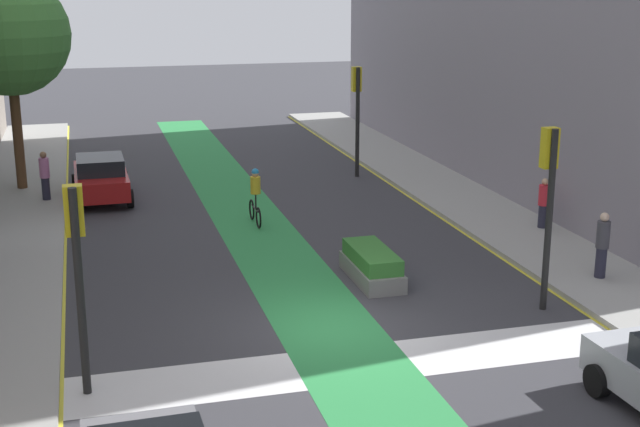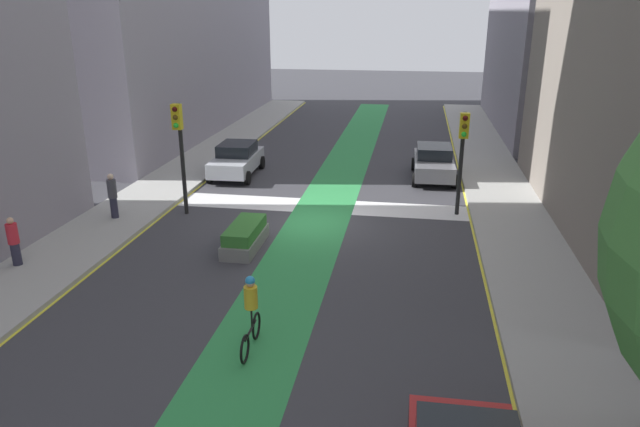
{
  "view_description": "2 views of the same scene",
  "coord_description": "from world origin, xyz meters",
  "px_view_note": "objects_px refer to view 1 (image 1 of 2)",
  "views": [
    {
      "loc": [
        -5.2,
        -17.92,
        7.79
      ],
      "look_at": [
        0.74,
        3.96,
        1.59
      ],
      "focal_mm": 49.44,
      "sensor_mm": 36.0,
      "label": 1
    },
    {
      "loc": [
        -3.65,
        20.49,
        7.65
      ],
      "look_at": [
        -0.71,
        2.61,
        1.31
      ],
      "focal_mm": 32.61,
      "sensor_mm": 36.0,
      "label": 2
    }
  ],
  "objects_px": {
    "traffic_signal_near_left": "(77,250)",
    "pedestrian_sidewalk_left_a": "(45,175)",
    "median_planter": "(372,265)",
    "car_red_left_far": "(101,177)",
    "traffic_signal_far_right": "(357,100)",
    "traffic_signal_near_right": "(549,184)",
    "pedestrian_sidewalk_right_b": "(602,244)",
    "cyclist_in_lane": "(255,195)",
    "street_tree_near": "(9,35)",
    "pedestrian_sidewalk_right_a": "(544,203)"
  },
  "relations": [
    {
      "from": "traffic_signal_near_right",
      "to": "pedestrian_sidewalk_right_b",
      "type": "distance_m",
      "value": 3.32
    },
    {
      "from": "pedestrian_sidewalk_right_b",
      "to": "street_tree_near",
      "type": "distance_m",
      "value": 21.28
    },
    {
      "from": "traffic_signal_near_left",
      "to": "traffic_signal_far_right",
      "type": "bearing_deg",
      "value": 57.14
    },
    {
      "from": "traffic_signal_near_right",
      "to": "pedestrian_sidewalk_left_a",
      "type": "height_order",
      "value": "traffic_signal_near_right"
    },
    {
      "from": "traffic_signal_near_left",
      "to": "pedestrian_sidewalk_left_a",
      "type": "bearing_deg",
      "value": 94.31
    },
    {
      "from": "pedestrian_sidewalk_right_b",
      "to": "median_planter",
      "type": "distance_m",
      "value": 5.96
    },
    {
      "from": "cyclist_in_lane",
      "to": "pedestrian_sidewalk_right_a",
      "type": "bearing_deg",
      "value": -20.56
    },
    {
      "from": "pedestrian_sidewalk_left_a",
      "to": "car_red_left_far",
      "type": "bearing_deg",
      "value": 3.83
    },
    {
      "from": "street_tree_near",
      "to": "traffic_signal_near_left",
      "type": "bearing_deg",
      "value": -83.19
    },
    {
      "from": "traffic_signal_far_right",
      "to": "cyclist_in_lane",
      "type": "distance_m",
      "value": 8.12
    },
    {
      "from": "traffic_signal_far_right",
      "to": "cyclist_in_lane",
      "type": "xyz_separation_m",
      "value": [
        -5.22,
        -5.88,
        -2.04
      ]
    },
    {
      "from": "car_red_left_far",
      "to": "pedestrian_sidewalk_left_a",
      "type": "bearing_deg",
      "value": -176.17
    },
    {
      "from": "traffic_signal_near_right",
      "to": "street_tree_near",
      "type": "xyz_separation_m",
      "value": [
        -12.68,
        15.52,
        2.61
      ]
    },
    {
      "from": "traffic_signal_near_left",
      "to": "pedestrian_sidewalk_left_a",
      "type": "xyz_separation_m",
      "value": [
        -1.14,
        15.1,
        -1.83
      ]
    },
    {
      "from": "median_planter",
      "to": "pedestrian_sidewalk_right_a",
      "type": "bearing_deg",
      "value": 23.48
    },
    {
      "from": "cyclist_in_lane",
      "to": "pedestrian_sidewalk_left_a",
      "type": "relative_size",
      "value": 1.09
    },
    {
      "from": "car_red_left_far",
      "to": "traffic_signal_far_right",
      "type": "bearing_deg",
      "value": 7.07
    },
    {
      "from": "traffic_signal_near_left",
      "to": "car_red_left_far",
      "type": "bearing_deg",
      "value": 87.19
    },
    {
      "from": "car_red_left_far",
      "to": "pedestrian_sidewalk_right_a",
      "type": "xyz_separation_m",
      "value": [
        13.1,
        -7.82,
        0.14
      ]
    },
    {
      "from": "car_red_left_far",
      "to": "pedestrian_sidewalk_right_b",
      "type": "xyz_separation_m",
      "value": [
        12.24,
        -12.39,
        0.24
      ]
    },
    {
      "from": "pedestrian_sidewalk_left_a",
      "to": "street_tree_near",
      "type": "xyz_separation_m",
      "value": [
        -0.91,
        2.07,
        4.65
      ]
    },
    {
      "from": "car_red_left_far",
      "to": "street_tree_near",
      "type": "distance_m",
      "value": 5.94
    },
    {
      "from": "pedestrian_sidewalk_right_b",
      "to": "street_tree_near",
      "type": "xyz_separation_m",
      "value": [
        -15.04,
        14.33,
        4.63
      ]
    },
    {
      "from": "traffic_signal_far_right",
      "to": "pedestrian_sidewalk_right_a",
      "type": "xyz_separation_m",
      "value": [
        3.22,
        -9.04,
        -2.07
      ]
    },
    {
      "from": "pedestrian_sidewalk_right_b",
      "to": "pedestrian_sidewalk_left_a",
      "type": "bearing_deg",
      "value": 139.04
    },
    {
      "from": "car_red_left_far",
      "to": "pedestrian_sidewalk_right_a",
      "type": "height_order",
      "value": "pedestrian_sidewalk_right_a"
    },
    {
      "from": "traffic_signal_near_right",
      "to": "traffic_signal_near_left",
      "type": "relative_size",
      "value": 1.08
    },
    {
      "from": "traffic_signal_near_right",
      "to": "pedestrian_sidewalk_right_a",
      "type": "relative_size",
      "value": 2.8
    },
    {
      "from": "pedestrian_sidewalk_right_a",
      "to": "median_planter",
      "type": "relative_size",
      "value": 0.6
    },
    {
      "from": "traffic_signal_near_right",
      "to": "median_planter",
      "type": "height_order",
      "value": "traffic_signal_near_right"
    },
    {
      "from": "pedestrian_sidewalk_right_b",
      "to": "median_planter",
      "type": "relative_size",
      "value": 0.67
    },
    {
      "from": "median_planter",
      "to": "traffic_signal_near_right",
      "type": "bearing_deg",
      "value": -41.43
    },
    {
      "from": "pedestrian_sidewalk_left_a",
      "to": "median_planter",
      "type": "distance_m",
      "value": 13.52
    },
    {
      "from": "car_red_left_far",
      "to": "pedestrian_sidewalk_left_a",
      "type": "distance_m",
      "value": 1.9
    },
    {
      "from": "traffic_signal_near_left",
      "to": "pedestrian_sidewalk_right_a",
      "type": "bearing_deg",
      "value": 28.15
    },
    {
      "from": "traffic_signal_far_right",
      "to": "pedestrian_sidewalk_left_a",
      "type": "height_order",
      "value": "traffic_signal_far_right"
    },
    {
      "from": "pedestrian_sidewalk_right_b",
      "to": "median_planter",
      "type": "xyz_separation_m",
      "value": [
        -5.67,
        1.74,
        -0.64
      ]
    },
    {
      "from": "cyclist_in_lane",
      "to": "pedestrian_sidewalk_left_a",
      "type": "height_order",
      "value": "cyclist_in_lane"
    },
    {
      "from": "pedestrian_sidewalk_right_b",
      "to": "street_tree_near",
      "type": "relative_size",
      "value": 0.23
    },
    {
      "from": "street_tree_near",
      "to": "median_planter",
      "type": "xyz_separation_m",
      "value": [
        9.37,
        -12.59,
        -5.27
      ]
    },
    {
      "from": "pedestrian_sidewalk_right_a",
      "to": "traffic_signal_near_right",
      "type": "bearing_deg",
      "value": -119.13
    },
    {
      "from": "pedestrian_sidewalk_right_b",
      "to": "traffic_signal_near_left",
      "type": "bearing_deg",
      "value": -167.68
    },
    {
      "from": "car_red_left_far",
      "to": "pedestrian_sidewalk_right_b",
      "type": "distance_m",
      "value": 17.42
    },
    {
      "from": "car_red_left_far",
      "to": "pedestrian_sidewalk_right_b",
      "type": "bearing_deg",
      "value": -45.34
    },
    {
      "from": "pedestrian_sidewalk_right_a",
      "to": "median_planter",
      "type": "height_order",
      "value": "pedestrian_sidewalk_right_a"
    },
    {
      "from": "traffic_signal_far_right",
      "to": "pedestrian_sidewalk_right_a",
      "type": "distance_m",
      "value": 9.82
    },
    {
      "from": "car_red_left_far",
      "to": "street_tree_near",
      "type": "bearing_deg",
      "value": 145.22
    },
    {
      "from": "car_red_left_far",
      "to": "cyclist_in_lane",
      "type": "height_order",
      "value": "cyclist_in_lane"
    },
    {
      "from": "traffic_signal_near_left",
      "to": "median_planter",
      "type": "xyz_separation_m",
      "value": [
        7.32,
        4.57,
        -2.45
      ]
    },
    {
      "from": "pedestrian_sidewalk_right_a",
      "to": "pedestrian_sidewalk_left_a",
      "type": "relative_size",
      "value": 0.92
    }
  ]
}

